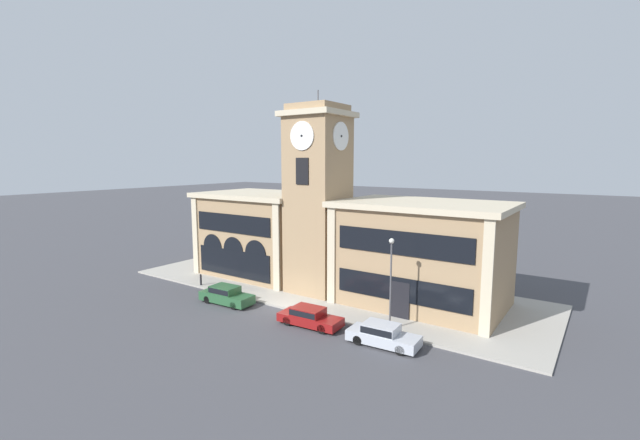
% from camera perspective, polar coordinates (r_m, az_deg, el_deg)
% --- Properties ---
extents(ground_plane, '(300.00, 300.00, 0.00)m').
position_cam_1_polar(ground_plane, '(35.03, -5.44, -11.64)').
color(ground_plane, '#424247').
extents(sidewalk_kerb, '(38.65, 13.49, 0.15)m').
position_cam_1_polar(sidewalk_kerb, '(40.15, 0.81, -8.93)').
color(sidewalk_kerb, '#A39E93').
rests_on(sidewalk_kerb, ground_plane).
extents(clock_tower, '(5.21, 5.21, 17.65)m').
position_cam_1_polar(clock_tower, '(37.51, -0.26, 2.65)').
color(clock_tower, '#9E7F5B').
rests_on(clock_tower, ground_plane).
extents(town_hall_left_wing, '(12.25, 9.00, 8.47)m').
position_cam_1_polar(town_hall_left_wing, '(44.64, -7.71, -1.76)').
color(town_hall_left_wing, '#9E7F5B').
rests_on(town_hall_left_wing, ground_plane).
extents(town_hall_right_wing, '(13.47, 9.00, 8.46)m').
position_cam_1_polar(town_hall_right_wing, '(35.62, 13.44, -4.37)').
color(town_hall_right_wing, '#9E7F5B').
rests_on(town_hall_right_wing, ground_plane).
extents(parked_car_near, '(4.79, 1.99, 1.47)m').
position_cam_1_polar(parked_car_near, '(36.58, -12.42, -9.69)').
color(parked_car_near, '#285633').
rests_on(parked_car_near, ground_plane).
extents(parked_car_mid, '(4.75, 2.02, 1.33)m').
position_cam_1_polar(parked_car_mid, '(31.24, -1.43, -12.71)').
color(parked_car_mid, maroon).
rests_on(parked_car_mid, ground_plane).
extents(parked_car_far, '(4.69, 2.01, 1.40)m').
position_cam_1_polar(parked_car_far, '(28.48, 8.32, -14.84)').
color(parked_car_far, '#B2B7C1').
rests_on(parked_car_far, ground_plane).
extents(street_lamp, '(0.36, 0.36, 6.38)m').
position_cam_1_polar(street_lamp, '(29.61, 9.45, -6.72)').
color(street_lamp, '#4C4C51').
rests_on(street_lamp, sidewalk_kerb).
extents(bollard, '(0.18, 0.18, 1.06)m').
position_cam_1_polar(bollard, '(41.88, -15.60, -7.67)').
color(bollard, black).
rests_on(bollard, sidewalk_kerb).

